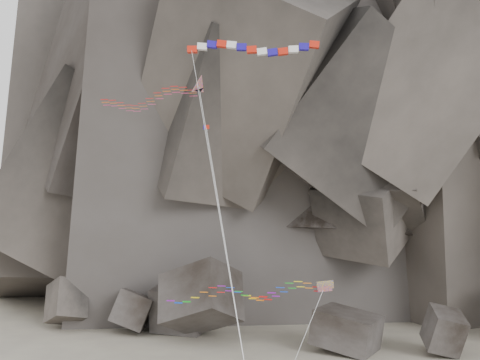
% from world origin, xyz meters
% --- Properties ---
extents(headland, '(110.00, 70.00, 84.00)m').
position_xyz_m(headland, '(0.00, 70.00, 42.00)').
color(headland, '#544C45').
rests_on(headland, ground).
extents(boulder_field, '(75.90, 18.84, 10.85)m').
position_xyz_m(boulder_field, '(0.32, 33.65, 2.88)').
color(boulder_field, '#47423F').
rests_on(boulder_field, ground).
extents(delta_kite, '(15.26, 8.28, 26.06)m').
position_xyz_m(delta_kite, '(-8.25, 2.18, 25.85)').
color(delta_kite, red).
rests_on(delta_kite, ground).
extents(banner_kite, '(10.07, 8.19, 28.35)m').
position_xyz_m(banner_kite, '(0.80, 1.87, 29.21)').
color(banner_kite, red).
rests_on(banner_kite, ground).
extents(parafoil_kite, '(13.47, 7.94, 9.97)m').
position_xyz_m(parafoil_kite, '(-0.36, 2.57, 10.51)').
color(parafoil_kite, yellow).
rests_on(parafoil_kite, ground).
extents(pennant_kite, '(6.81, 9.23, 22.22)m').
position_xyz_m(pennant_kite, '(-2.10, 2.14, 18.12)').
color(pennant_kite, red).
rests_on(pennant_kite, ground).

